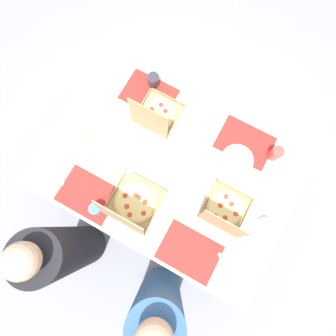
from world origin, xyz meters
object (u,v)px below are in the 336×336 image
Objects in this scene: plate_near_right at (199,171)px; cup_clear_left at (96,209)px; cup_spare at (275,154)px; diner_left_seat at (158,305)px; diner_right_seat at (65,250)px; pizza_box_center at (157,115)px; pizza_box_corner_right at (132,205)px; plate_far_left at (90,131)px; plate_middle at (126,157)px; pizza_box_corner_left at (225,211)px; cup_dark at (153,81)px; condiment_bowl at (265,225)px; plate_far_right at (237,160)px.

cup_clear_left reaches higher than plate_near_right.
cup_spare is 0.09× the size of diner_left_seat.
pizza_box_center is at bearing -97.03° from diner_right_seat.
pizza_box_center is 0.90× the size of pizza_box_corner_right.
diner_right_seat is at bearing 105.42° from plate_far_left.
pizza_box_center is at bearing -96.98° from plate_middle.
plate_near_right is at bearing 40.59° from cup_spare.
pizza_box_corner_left is at bearing 75.67° from cup_spare.
plate_near_right is at bearing -78.44° from diner_left_seat.
plate_near_right is at bearing -121.94° from diner_right_seat.
cup_dark reaches higher than plate_far_left.
pizza_box_center is at bearing -91.98° from cup_clear_left.
condiment_bowl is (-0.96, -0.41, -0.03)m from cup_clear_left.
pizza_box_center is at bearing -75.02° from pizza_box_corner_right.
diner_left_seat reaches higher than plate_near_right.
pizza_box_corner_right is 0.22m from cup_clear_left.
diner_right_seat is at bearing 90.37° from cup_dark.
diner_right_seat is (-0.21, 0.78, -0.22)m from plate_far_left.
plate_near_right is 2.40× the size of cup_dark.
plate_far_left is at bearing -74.58° from diner_right_seat.
plate_middle is at bearing 83.02° from pizza_box_center.
diner_left_seat is at bearing 119.91° from cup_dark.
diner_right_seat is (0.13, 1.08, -0.26)m from pizza_box_center.
plate_near_right is 0.53m from condiment_bowl.
condiment_bowl is (-0.26, -0.05, -0.03)m from pizza_box_corner_left.
pizza_box_center reaches higher than cup_clear_left.
pizza_box_corner_right is 0.32m from plate_middle.
pizza_box_corner_left reaches higher than plate_far_right.
cup_clear_left is at bearing 127.87° from plate_far_left.
pizza_box_center is 0.26× the size of diner_right_seat.
pizza_box_corner_left is at bearing 177.18° from plate_far_left.
diner_right_seat reaches higher than cup_clear_left.
cup_spare is 1.18m from cup_clear_left.
cup_clear_left is at bearing 34.31° from pizza_box_corner_right.
pizza_box_corner_left is 3.20× the size of cup_dark.
pizza_box_corner_left is 1.35× the size of plate_middle.
pizza_box_center reaches higher than plate_far_right.
diner_left_seat is (-0.95, 0.78, -0.23)m from plate_far_left.
diner_left_seat is (-0.60, 1.08, -0.27)m from pizza_box_center.
plate_middle is 1.00m from diner_left_seat.
plate_far_right is 0.78m from cup_dark.
diner_right_seat is (0.29, 0.49, -0.26)m from pizza_box_corner_right.
plate_middle is (0.20, -0.25, -0.04)m from pizza_box_corner_right.
pizza_box_center is 1.01× the size of pizza_box_corner_left.
plate_far_left is (0.51, -0.29, -0.04)m from pizza_box_corner_right.
plate_far_left is at bearing -7.33° from plate_middle.
pizza_box_corner_left reaches higher than plate_near_right.
cup_spare is (-1.14, -0.43, 0.05)m from plate_far_left.
plate_middle is 2.24× the size of condiment_bowl.
cup_dark is 0.85× the size of cup_spare.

